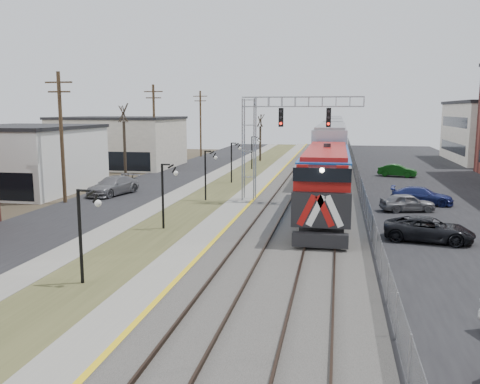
# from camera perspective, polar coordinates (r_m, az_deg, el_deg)

# --- Properties ---
(street_west) EXTENTS (7.00, 120.00, 0.04)m
(street_west) POSITION_cam_1_polar(r_m,az_deg,el_deg) (49.42, -10.23, 0.76)
(street_west) COLOR black
(street_west) RESTS_ON ground
(sidewalk) EXTENTS (2.00, 120.00, 0.08)m
(sidewalk) POSITION_cam_1_polar(r_m,az_deg,el_deg) (47.99, -5.21, 0.64)
(sidewalk) COLOR gray
(sidewalk) RESTS_ON ground
(grass_median) EXTENTS (4.00, 120.00, 0.06)m
(grass_median) POSITION_cam_1_polar(r_m,az_deg,el_deg) (47.25, -1.72, 0.53)
(grass_median) COLOR #434525
(grass_median) RESTS_ON ground
(platform) EXTENTS (2.00, 120.00, 0.24)m
(platform) POSITION_cam_1_polar(r_m,az_deg,el_deg) (46.68, 1.88, 0.54)
(platform) COLOR gray
(platform) RESTS_ON ground
(ballast_bed) EXTENTS (8.00, 120.00, 0.20)m
(ballast_bed) POSITION_cam_1_polar(r_m,az_deg,el_deg) (46.17, 8.02, 0.33)
(ballast_bed) COLOR #595651
(ballast_bed) RESTS_ON ground
(parking_lot) EXTENTS (16.00, 120.00, 0.04)m
(parking_lot) POSITION_cam_1_polar(r_m,az_deg,el_deg) (47.15, 22.74, -0.22)
(parking_lot) COLOR black
(parking_lot) RESTS_ON ground
(platform_edge) EXTENTS (0.24, 120.00, 0.01)m
(platform_edge) POSITION_cam_1_polar(r_m,az_deg,el_deg) (46.53, 2.95, 0.66)
(platform_edge) COLOR gold
(platform_edge) RESTS_ON platform
(track_near) EXTENTS (1.58, 120.00, 0.15)m
(track_near) POSITION_cam_1_polar(r_m,az_deg,el_deg) (46.28, 5.55, 0.62)
(track_near) COLOR #2D2119
(track_near) RESTS_ON ballast_bed
(track_far) EXTENTS (1.58, 120.00, 0.15)m
(track_far) POSITION_cam_1_polar(r_m,az_deg,el_deg) (46.09, 9.89, 0.49)
(track_far) COLOR #2D2119
(track_far) RESTS_ON ballast_bed
(train) EXTENTS (3.00, 108.65, 5.33)m
(train) POSITION_cam_1_polar(r_m,az_deg,el_deg) (81.06, 10.45, 6.08)
(train) COLOR #1449A5
(train) RESTS_ON ground
(signal_gantry) EXTENTS (9.00, 1.07, 8.15)m
(signal_gantry) POSITION_cam_1_polar(r_m,az_deg,el_deg) (38.92, 3.53, 6.88)
(signal_gantry) COLOR gray
(signal_gantry) RESTS_ON ground
(lampposts) EXTENTS (0.14, 62.14, 4.00)m
(lampposts) POSITION_cam_1_polar(r_m,az_deg,el_deg) (31.05, -8.49, -0.45)
(lampposts) COLOR black
(lampposts) RESTS_ON ground
(utility_poles) EXTENTS (0.28, 80.28, 10.00)m
(utility_poles) POSITION_cam_1_polar(r_m,az_deg,el_deg) (41.24, -19.39, 5.70)
(utility_poles) COLOR #4C3823
(utility_poles) RESTS_ON ground
(fence) EXTENTS (0.04, 120.00, 1.60)m
(fence) POSITION_cam_1_polar(r_m,az_deg,el_deg) (46.05, 13.26, 1.03)
(fence) COLOR gray
(fence) RESTS_ON ground
(bare_trees) EXTENTS (12.30, 42.30, 5.95)m
(bare_trees) POSITION_cam_1_polar(r_m,az_deg,el_deg) (53.16, -9.97, 4.26)
(bare_trees) COLOR #382D23
(bare_trees) RESTS_ON ground
(car_lot_c) EXTENTS (5.04, 2.94, 1.32)m
(car_lot_c) POSITION_cam_1_polar(r_m,az_deg,el_deg) (29.71, 20.44, -4.01)
(car_lot_c) COLOR black
(car_lot_c) RESTS_ON ground
(car_lot_d) EXTENTS (4.78, 2.48, 1.32)m
(car_lot_d) POSITION_cam_1_polar(r_m,az_deg,el_deg) (40.99, 19.72, -0.45)
(car_lot_d) COLOR navy
(car_lot_d) RESTS_ON ground
(car_lot_e) EXTENTS (4.03, 2.37, 1.29)m
(car_lot_e) POSITION_cam_1_polar(r_m,az_deg,el_deg) (37.81, 18.29, -1.18)
(car_lot_e) COLOR slate
(car_lot_e) RESTS_ON ground
(car_lot_f) EXTENTS (4.21, 2.36, 1.31)m
(car_lot_f) POSITION_cam_1_polar(r_m,az_deg,el_deg) (57.24, 17.25, 2.28)
(car_lot_f) COLOR #0D410E
(car_lot_f) RESTS_ON ground
(car_street_b) EXTENTS (3.36, 5.73, 1.56)m
(car_street_b) POSITION_cam_1_polar(r_m,az_deg,el_deg) (44.26, -14.06, 0.65)
(car_street_b) COLOR slate
(car_street_b) RESTS_ON ground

